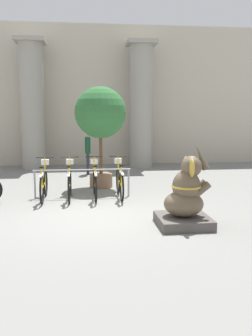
{
  "coord_description": "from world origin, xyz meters",
  "views": [
    {
      "loc": [
        -0.26,
        -7.98,
        2.25
      ],
      "look_at": [
        0.74,
        0.46,
        1.0
      ],
      "focal_mm": 40.0,
      "sensor_mm": 36.0,
      "label": 1
    }
  ],
  "objects_px": {
    "person_pedestrian": "(88,149)",
    "potted_tree": "(100,116)",
    "bicycle_1": "(70,183)",
    "bicycle_3": "(120,182)",
    "bicycle_0": "(44,184)",
    "bicycle_2": "(95,182)",
    "elephant_statue": "(186,199)"
  },
  "relations": [
    {
      "from": "bicycle_1",
      "to": "person_pedestrian",
      "type": "xyz_separation_m",
      "value": [
        0.55,
        3.97,
        0.54
      ]
    },
    {
      "from": "bicycle_0",
      "to": "bicycle_2",
      "type": "bearing_deg",
      "value": 1.4
    },
    {
      "from": "bicycle_2",
      "to": "potted_tree",
      "type": "bearing_deg",
      "value": 80.87
    },
    {
      "from": "bicycle_1",
      "to": "person_pedestrian",
      "type": "height_order",
      "value": "person_pedestrian"
    },
    {
      "from": "bicycle_0",
      "to": "bicycle_2",
      "type": "distance_m",
      "value": 1.33
    },
    {
      "from": "bicycle_1",
      "to": "bicycle_3",
      "type": "xyz_separation_m",
      "value": [
        1.33,
        0.03,
        0.0
      ]
    },
    {
      "from": "bicycle_0",
      "to": "bicycle_2",
      "type": "relative_size",
      "value": 1.0
    },
    {
      "from": "bicycle_1",
      "to": "potted_tree",
      "type": "height_order",
      "value": "potted_tree"
    },
    {
      "from": "elephant_statue",
      "to": "person_pedestrian",
      "type": "bearing_deg",
      "value": 105.32
    },
    {
      "from": "bicycle_3",
      "to": "elephant_statue",
      "type": "relative_size",
      "value": 1.04
    },
    {
      "from": "bicycle_0",
      "to": "person_pedestrian",
      "type": "distance_m",
      "value": 4.22
    },
    {
      "from": "bicycle_1",
      "to": "bicycle_2",
      "type": "bearing_deg",
      "value": -0.04
    },
    {
      "from": "potted_tree",
      "to": "person_pedestrian",
      "type": "bearing_deg",
      "value": 98.14
    },
    {
      "from": "potted_tree",
      "to": "bicycle_2",
      "type": "bearing_deg",
      "value": -99.13
    },
    {
      "from": "bicycle_0",
      "to": "elephant_statue",
      "type": "bearing_deg",
      "value": -41.27
    },
    {
      "from": "person_pedestrian",
      "to": "elephant_statue",
      "type": "bearing_deg",
      "value": -74.68
    },
    {
      "from": "bicycle_3",
      "to": "elephant_statue",
      "type": "bearing_deg",
      "value": -69.09
    },
    {
      "from": "bicycle_0",
      "to": "person_pedestrian",
      "type": "height_order",
      "value": "person_pedestrian"
    },
    {
      "from": "bicycle_1",
      "to": "potted_tree",
      "type": "distance_m",
      "value": 2.46
    },
    {
      "from": "bicycle_2",
      "to": "potted_tree",
      "type": "relative_size",
      "value": 0.56
    },
    {
      "from": "bicycle_1",
      "to": "bicycle_3",
      "type": "relative_size",
      "value": 1.0
    },
    {
      "from": "bicycle_0",
      "to": "person_pedestrian",
      "type": "relative_size",
      "value": 1.06
    },
    {
      "from": "bicycle_0",
      "to": "potted_tree",
      "type": "xyz_separation_m",
      "value": [
        1.57,
        1.52,
        1.74
      ]
    },
    {
      "from": "bicycle_2",
      "to": "person_pedestrian",
      "type": "relative_size",
      "value": 1.06
    },
    {
      "from": "person_pedestrian",
      "to": "bicycle_0",
      "type": "bearing_deg",
      "value": -106.91
    },
    {
      "from": "bicycle_2",
      "to": "person_pedestrian",
      "type": "height_order",
      "value": "person_pedestrian"
    },
    {
      "from": "bicycle_2",
      "to": "potted_tree",
      "type": "distance_m",
      "value": 2.3
    },
    {
      "from": "bicycle_2",
      "to": "elephant_statue",
      "type": "relative_size",
      "value": 1.04
    },
    {
      "from": "bicycle_0",
      "to": "elephant_statue",
      "type": "relative_size",
      "value": 1.04
    },
    {
      "from": "person_pedestrian",
      "to": "potted_tree",
      "type": "distance_m",
      "value": 2.78
    },
    {
      "from": "bicycle_0",
      "to": "bicycle_1",
      "type": "height_order",
      "value": "same"
    },
    {
      "from": "elephant_statue",
      "to": "bicycle_1",
      "type": "bearing_deg",
      "value": 131.32
    }
  ]
}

